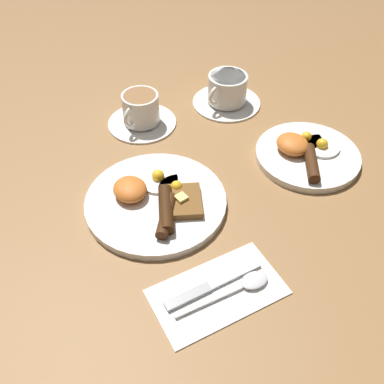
{
  "coord_description": "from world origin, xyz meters",
  "views": [
    {
      "loc": [
        0.55,
        -0.23,
        0.62
      ],
      "look_at": [
        0.03,
        0.06,
        0.03
      ],
      "focal_mm": 42.0,
      "sensor_mm": 36.0,
      "label": 1
    }
  ],
  "objects_px": {
    "breakfast_plate_far": "(306,153)",
    "breakfast_plate_near": "(157,200)",
    "teacup_near": "(141,112)",
    "knife": "(209,287)",
    "teacup_far": "(227,92)",
    "spoon": "(245,285)"
  },
  "relations": [
    {
      "from": "teacup_near",
      "to": "teacup_far",
      "type": "bearing_deg",
      "value": 83.36
    },
    {
      "from": "breakfast_plate_near",
      "to": "breakfast_plate_far",
      "type": "relative_size",
      "value": 1.22
    },
    {
      "from": "teacup_near",
      "to": "breakfast_plate_near",
      "type": "bearing_deg",
      "value": -18.65
    },
    {
      "from": "knife",
      "to": "teacup_near",
      "type": "bearing_deg",
      "value": 78.67
    },
    {
      "from": "knife",
      "to": "spoon",
      "type": "distance_m",
      "value": 0.06
    },
    {
      "from": "breakfast_plate_far",
      "to": "breakfast_plate_near",
      "type": "bearing_deg",
      "value": -95.19
    },
    {
      "from": "breakfast_plate_far",
      "to": "knife",
      "type": "bearing_deg",
      "value": -62.66
    },
    {
      "from": "knife",
      "to": "spoon",
      "type": "xyz_separation_m",
      "value": [
        0.03,
        0.05,
        0.0
      ]
    },
    {
      "from": "breakfast_plate_near",
      "to": "knife",
      "type": "relative_size",
      "value": 1.53
    },
    {
      "from": "breakfast_plate_near",
      "to": "teacup_near",
      "type": "relative_size",
      "value": 1.7
    },
    {
      "from": "breakfast_plate_far",
      "to": "teacup_near",
      "type": "xyz_separation_m",
      "value": [
        -0.28,
        -0.25,
        0.02
      ]
    },
    {
      "from": "teacup_near",
      "to": "knife",
      "type": "bearing_deg",
      "value": -11.71
    },
    {
      "from": "teacup_near",
      "to": "spoon",
      "type": "relative_size",
      "value": 0.95
    },
    {
      "from": "breakfast_plate_near",
      "to": "teacup_far",
      "type": "height_order",
      "value": "teacup_far"
    },
    {
      "from": "knife",
      "to": "teacup_far",
      "type": "bearing_deg",
      "value": 54.87
    },
    {
      "from": "breakfast_plate_near",
      "to": "teacup_near",
      "type": "height_order",
      "value": "teacup_near"
    },
    {
      "from": "teacup_near",
      "to": "teacup_far",
      "type": "height_order",
      "value": "same"
    },
    {
      "from": "breakfast_plate_near",
      "to": "breakfast_plate_far",
      "type": "xyz_separation_m",
      "value": [
        0.03,
        0.34,
        0.0
      ]
    },
    {
      "from": "breakfast_plate_far",
      "to": "teacup_far",
      "type": "height_order",
      "value": "teacup_far"
    },
    {
      "from": "teacup_near",
      "to": "knife",
      "type": "distance_m",
      "value": 0.47
    },
    {
      "from": "teacup_near",
      "to": "teacup_far",
      "type": "xyz_separation_m",
      "value": [
        0.03,
        0.22,
        0.0
      ]
    },
    {
      "from": "breakfast_plate_far",
      "to": "teacup_far",
      "type": "xyz_separation_m",
      "value": [
        -0.26,
        -0.04,
        0.02
      ]
    }
  ]
}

